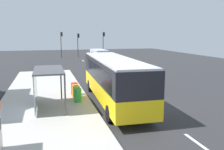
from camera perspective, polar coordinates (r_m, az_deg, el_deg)
name	(u,v)px	position (r m, az deg, el deg)	size (l,w,h in m)	color
ground_plane	(99,74)	(29.89, -3.04, 0.26)	(56.00, 92.00, 0.04)	#2D2D30
sidewalk_platform	(45,104)	(17.50, -15.39, -6.56)	(6.20, 30.00, 0.18)	beige
lane_stripe_seg_0	(199,144)	(11.97, 19.71, -14.98)	(0.16, 2.20, 0.01)	silver
lane_stripe_seg_1	(152,110)	(16.02, 9.40, -8.18)	(0.16, 2.20, 0.01)	silver
lane_stripe_seg_2	(127,92)	(20.49, 3.59, -4.09)	(0.16, 2.20, 0.01)	silver
lane_stripe_seg_3	(112,81)	(25.16, -0.08, -1.47)	(0.16, 2.20, 0.01)	silver
lane_stripe_seg_4	(101,74)	(29.94, -2.58, 0.33)	(0.16, 2.20, 0.01)	silver
lane_stripe_seg_5	(93,68)	(34.78, -4.38, 1.63)	(0.16, 2.20, 0.01)	silver
lane_stripe_seg_6	(88,64)	(39.66, -5.75, 2.61)	(0.16, 2.20, 0.01)	silver
lane_stripe_seg_7	(83,61)	(44.57, -6.82, 3.37)	(0.16, 2.20, 0.01)	silver
bus	(113,78)	(17.01, 0.32, -0.61)	(2.85, 11.08, 3.21)	yellow
white_van	(99,55)	(39.92, -3.02, 4.62)	(2.17, 5.26, 2.30)	silver
sedan_near	(95,56)	(44.32, -4.10, 4.40)	(2.04, 4.49, 1.52)	#195933
recycling_bin_green	(78,95)	(17.07, -8.05, -4.75)	(0.52, 0.52, 0.95)	green
recycling_bin_yellow	(77,93)	(17.75, -8.34, -4.20)	(0.52, 0.52, 0.95)	yellow
recycling_bin_orange	(75,91)	(18.42, -8.60, -3.69)	(0.52, 0.52, 0.95)	orange
recycling_bin_red	(74,89)	(19.10, -8.85, -3.21)	(0.52, 0.52, 0.95)	red
traffic_light_near_side	(104,40)	(51.12, -2.01, 8.13)	(0.49, 0.28, 5.23)	#2D2D2D
traffic_light_far_side	(61,41)	(50.66, -11.82, 7.92)	(0.49, 0.28, 5.24)	#2D2D2D
traffic_light_median	(78,41)	(51.79, -7.97, 7.87)	(0.49, 0.28, 4.95)	#2D2D2D
bus_shelter	(44,78)	(15.88, -15.76, -0.79)	(1.80, 4.00, 2.50)	#4C4C51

